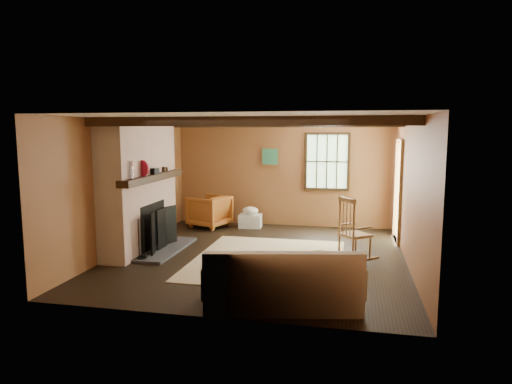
% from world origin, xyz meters
% --- Properties ---
extents(ground, '(5.50, 5.50, 0.00)m').
position_xyz_m(ground, '(0.00, 0.00, 0.00)').
color(ground, black).
rests_on(ground, ground).
extents(room_envelope, '(5.02, 5.52, 2.44)m').
position_xyz_m(room_envelope, '(0.22, 0.26, 1.63)').
color(room_envelope, brown).
rests_on(room_envelope, ground).
extents(fireplace, '(1.02, 2.30, 2.40)m').
position_xyz_m(fireplace, '(-2.23, -0.00, 1.10)').
color(fireplace, '#AF4943').
rests_on(fireplace, ground).
extents(rug, '(2.50, 3.00, 0.01)m').
position_xyz_m(rug, '(0.20, -0.20, 0.00)').
color(rug, '#D1BD8B').
rests_on(rug, ground).
extents(rocking_chair, '(0.86, 0.81, 1.08)m').
position_xyz_m(rocking_chair, '(1.61, 0.17, 0.46)').
color(rocking_chair, tan).
rests_on(rocking_chair, ground).
extents(sofa, '(2.07, 1.23, 0.78)m').
position_xyz_m(sofa, '(0.76, -2.24, 0.28)').
color(sofa, white).
rests_on(sofa, ground).
extents(firewood_pile, '(0.64, 0.12, 0.23)m').
position_xyz_m(firewood_pile, '(-1.91, 2.47, 0.12)').
color(firewood_pile, brown).
rests_on(firewood_pile, ground).
extents(laundry_basket, '(0.52, 0.41, 0.30)m').
position_xyz_m(laundry_basket, '(-0.68, 2.29, 0.15)').
color(laundry_basket, white).
rests_on(laundry_basket, ground).
extents(basket_pillow, '(0.40, 0.33, 0.18)m').
position_xyz_m(basket_pillow, '(-0.68, 2.29, 0.39)').
color(basket_pillow, white).
rests_on(basket_pillow, laundry_basket).
extents(armchair, '(1.03, 1.02, 0.73)m').
position_xyz_m(armchair, '(-1.61, 2.16, 0.37)').
color(armchair, '#BF6026').
rests_on(armchair, ground).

